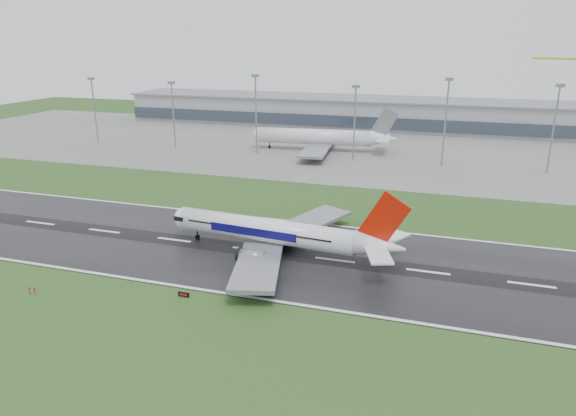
% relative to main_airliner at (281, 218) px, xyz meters
% --- Properties ---
extents(ground, '(520.00, 520.00, 0.00)m').
position_rel_main_airliner_xyz_m(ground, '(-27.29, -0.36, -8.38)').
color(ground, '#244619').
rests_on(ground, ground).
extents(runway, '(400.00, 45.00, 0.10)m').
position_rel_main_airliner_xyz_m(runway, '(-27.29, -0.36, -8.33)').
color(runway, black).
rests_on(runway, ground).
extents(apron, '(400.00, 130.00, 0.08)m').
position_rel_main_airliner_xyz_m(apron, '(-27.29, 124.64, -8.34)').
color(apron, slate).
rests_on(apron, ground).
extents(terminal, '(240.00, 36.00, 15.00)m').
position_rel_main_airliner_xyz_m(terminal, '(-27.29, 184.64, -0.88)').
color(terminal, gray).
rests_on(terminal, ground).
extents(main_airliner, '(60.71, 58.29, 16.57)m').
position_rel_main_airliner_xyz_m(main_airliner, '(0.00, 0.00, 0.00)').
color(main_airliner, white).
rests_on(main_airliner, runway).
extents(parked_airliner, '(69.87, 65.87, 18.89)m').
position_rel_main_airliner_xyz_m(parked_airliner, '(-19.88, 113.91, 1.14)').
color(parked_airliner, silver).
rests_on(parked_airliner, apron).
extents(runway_sign, '(2.31, 0.45, 1.04)m').
position_rel_main_airliner_xyz_m(runway_sign, '(-10.78, -25.87, -7.86)').
color(runway_sign, black).
rests_on(runway_sign, ground).
extents(floodmast_0, '(0.64, 0.64, 28.82)m').
position_rel_main_airliner_xyz_m(floodmast_0, '(-124.03, 99.64, 6.03)').
color(floodmast_0, gray).
rests_on(floodmast_0, ground).
extents(floodmast_1, '(0.64, 0.64, 27.96)m').
position_rel_main_airliner_xyz_m(floodmast_1, '(-83.07, 99.64, 5.60)').
color(floodmast_1, gray).
rests_on(floodmast_1, ground).
extents(floodmast_2, '(0.64, 0.64, 31.69)m').
position_rel_main_airliner_xyz_m(floodmast_2, '(-44.05, 99.64, 7.46)').
color(floodmast_2, gray).
rests_on(floodmast_2, ground).
extents(floodmast_3, '(0.64, 0.64, 28.42)m').
position_rel_main_airliner_xyz_m(floodmast_3, '(-2.42, 99.64, 5.83)').
color(floodmast_3, gray).
rests_on(floodmast_3, ground).
extents(floodmast_4, '(0.64, 0.64, 31.93)m').
position_rel_main_airliner_xyz_m(floodmast_4, '(31.94, 99.64, 7.58)').
color(floodmast_4, gray).
rests_on(floodmast_4, ground).
extents(floodmast_5, '(0.64, 0.64, 30.66)m').
position_rel_main_airliner_xyz_m(floodmast_5, '(68.90, 99.64, 6.95)').
color(floodmast_5, gray).
rests_on(floodmast_5, ground).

